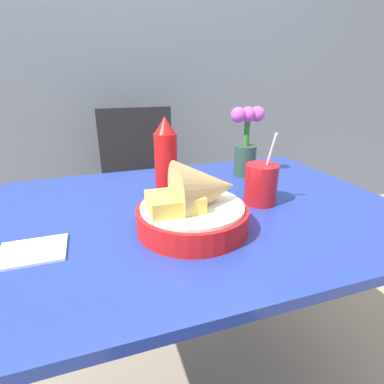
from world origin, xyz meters
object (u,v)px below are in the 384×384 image
at_px(chair_far_window, 141,180).
at_px(flower_vase, 246,142).
at_px(food_basket, 196,205).
at_px(drink_cup, 261,185).
at_px(ketchup_bottle, 166,157).

relative_size(chair_far_window, flower_vase, 3.79).
height_order(chair_far_window, food_basket, chair_far_window).
bearing_deg(drink_cup, flower_vase, 71.94).
relative_size(ketchup_bottle, drink_cup, 1.13).
distance_m(chair_far_window, drink_cup, 0.95).
relative_size(ketchup_bottle, flower_vase, 0.95).
relative_size(chair_far_window, drink_cup, 4.50).
xyz_separation_m(chair_far_window, food_basket, (-0.02, -0.98, 0.26)).
bearing_deg(ketchup_bottle, drink_cup, -36.18).
relative_size(food_basket, ketchup_bottle, 1.13).
xyz_separation_m(food_basket, drink_cup, (0.22, 0.09, -0.01)).
distance_m(ketchup_bottle, flower_vase, 0.32).
distance_m(chair_far_window, food_basket, 1.01).
bearing_deg(ketchup_bottle, food_basket, -88.06).
xyz_separation_m(ketchup_bottle, drink_cup, (0.23, -0.17, -0.06)).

